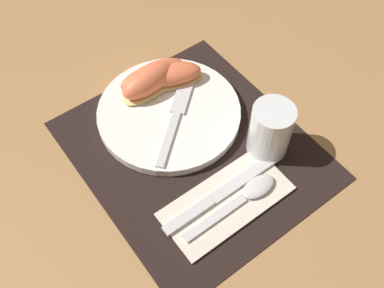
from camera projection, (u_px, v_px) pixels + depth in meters
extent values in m
plane|color=#A37547|center=(194.00, 150.00, 0.76)|extent=(3.00, 3.00, 0.00)
cube|color=black|center=(194.00, 150.00, 0.76)|extent=(0.41, 0.36, 0.00)
cylinder|color=white|center=(169.00, 113.00, 0.79)|extent=(0.25, 0.25, 0.02)
cylinder|color=silver|center=(270.00, 130.00, 0.72)|extent=(0.07, 0.07, 0.10)
cylinder|color=#F9AD19|center=(268.00, 139.00, 0.74)|extent=(0.06, 0.06, 0.05)
cube|color=silver|center=(226.00, 201.00, 0.70)|extent=(0.10, 0.21, 0.00)
cube|color=silver|center=(189.00, 216.00, 0.68)|extent=(0.02, 0.09, 0.01)
cube|color=silver|center=(245.00, 178.00, 0.72)|extent=(0.02, 0.13, 0.01)
cube|color=silver|center=(215.00, 218.00, 0.68)|extent=(0.01, 0.12, 0.01)
ellipsoid|color=silver|center=(258.00, 187.00, 0.71)|extent=(0.03, 0.06, 0.01)
cube|color=silver|center=(168.00, 139.00, 0.75)|extent=(0.08, 0.10, 0.00)
cube|color=silver|center=(181.00, 98.00, 0.80)|extent=(0.07, 0.07, 0.00)
ellipsoid|color=#F4DB84|center=(167.00, 80.00, 0.82)|extent=(0.11, 0.14, 0.01)
ellipsoid|color=#F2754C|center=(167.00, 74.00, 0.81)|extent=(0.10, 0.14, 0.04)
ellipsoid|color=#F4DB84|center=(153.00, 81.00, 0.82)|extent=(0.06, 0.14, 0.01)
ellipsoid|color=#F2754C|center=(153.00, 75.00, 0.81)|extent=(0.05, 0.13, 0.04)
ellipsoid|color=#F4DB84|center=(150.00, 86.00, 0.81)|extent=(0.07, 0.13, 0.01)
ellipsoid|color=#F2754C|center=(149.00, 79.00, 0.80)|extent=(0.06, 0.12, 0.05)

